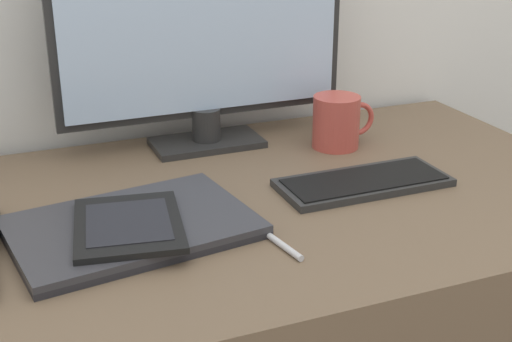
% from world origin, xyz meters
% --- Properties ---
extents(monitor, '(0.53, 0.11, 0.42)m').
position_xyz_m(monitor, '(-0.01, 0.44, 0.95)').
color(monitor, '#262626').
rests_on(monitor, desk).
extents(keyboard, '(0.28, 0.12, 0.01)m').
position_xyz_m(keyboard, '(0.16, 0.16, 0.74)').
color(keyboard, '#282828').
rests_on(keyboard, desk).
extents(laptop, '(0.35, 0.26, 0.02)m').
position_xyz_m(laptop, '(-0.22, 0.14, 0.74)').
color(laptop, '#232328').
rests_on(laptop, desk).
extents(ereader, '(0.17, 0.21, 0.01)m').
position_xyz_m(ereader, '(-0.23, 0.12, 0.75)').
color(ereader, black).
rests_on(ereader, laptop).
extents(coffee_mug, '(0.12, 0.09, 0.10)m').
position_xyz_m(coffee_mug, '(0.21, 0.35, 0.78)').
color(coffee_mug, '#B7473D').
rests_on(coffee_mug, desk).
extents(pen, '(0.03, 0.14, 0.01)m').
position_xyz_m(pen, '(-0.05, 0.05, 0.73)').
color(pen, silver).
rests_on(pen, desk).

